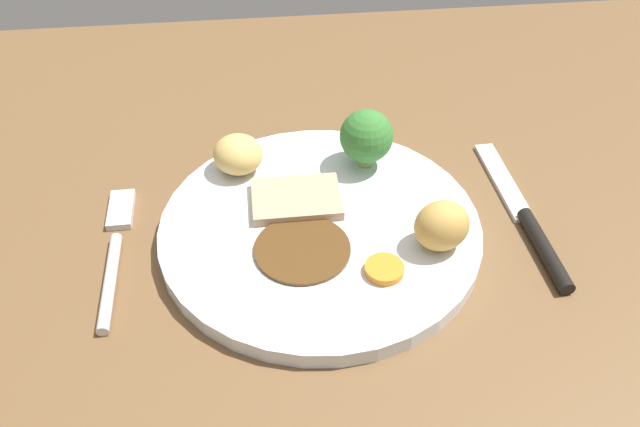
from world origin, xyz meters
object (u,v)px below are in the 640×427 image
at_px(roast_potato_right, 238,154).
at_px(broccoli_floret, 366,137).
at_px(roast_potato_left, 442,226).
at_px(fork, 115,250).
at_px(dinner_plate, 320,229).
at_px(meat_slice_main, 296,199).
at_px(carrot_coin_front, 384,269).
at_px(knife, 528,222).

bearing_deg(roast_potato_right, broccoli_floret, -2.23).
xyz_separation_m(roast_potato_left, roast_potato_right, (-0.15, 0.11, -0.00)).
xyz_separation_m(roast_potato_left, fork, (-0.25, 0.03, -0.03)).
xyz_separation_m(dinner_plate, broccoli_floret, (0.05, 0.07, 0.04)).
height_order(roast_potato_right, fork, roast_potato_right).
xyz_separation_m(meat_slice_main, broccoli_floret, (0.06, 0.05, 0.03)).
bearing_deg(meat_slice_main, carrot_coin_front, -55.80).
xyz_separation_m(carrot_coin_front, fork, (-0.20, 0.06, -0.01)).
height_order(dinner_plate, roast_potato_left, roast_potato_left).
relative_size(roast_potato_right, knife, 0.23).
bearing_deg(roast_potato_left, meat_slice_main, 149.68).
bearing_deg(broccoli_floret, roast_potato_right, 177.77).
bearing_deg(meat_slice_main, roast_potato_right, 132.71).
height_order(meat_slice_main, roast_potato_left, roast_potato_left).
height_order(roast_potato_right, carrot_coin_front, roast_potato_right).
bearing_deg(meat_slice_main, knife, -10.40).
distance_m(dinner_plate, knife, 0.17).
bearing_deg(roast_potato_left, knife, 17.92).
bearing_deg(roast_potato_left, roast_potato_right, 143.62).
distance_m(roast_potato_right, knife, 0.25).
relative_size(dinner_plate, fork, 1.67).
height_order(roast_potato_left, roast_potato_right, roast_potato_left).
bearing_deg(roast_potato_right, roast_potato_left, -36.38).
distance_m(meat_slice_main, broccoli_floret, 0.08).
xyz_separation_m(dinner_plate, knife, (0.17, -0.01, -0.00)).
distance_m(meat_slice_main, roast_potato_left, 0.12).
bearing_deg(meat_slice_main, broccoli_floret, 35.15).
bearing_deg(dinner_plate, meat_slice_main, 121.92).
bearing_deg(knife, carrot_coin_front, 108.97).
distance_m(carrot_coin_front, fork, 0.21).
distance_m(roast_potato_left, knife, 0.09).
distance_m(meat_slice_main, fork, 0.15).
bearing_deg(roast_potato_right, dinner_plate, -50.70).
distance_m(meat_slice_main, knife, 0.19).
bearing_deg(knife, fork, 86.72).
relative_size(dinner_plate, carrot_coin_front, 8.77).
bearing_deg(fork, knife, -91.85).
height_order(meat_slice_main, knife, meat_slice_main).
distance_m(dinner_plate, carrot_coin_front, 0.07).
relative_size(fork, knife, 0.82).
distance_m(fork, knife, 0.33).
distance_m(carrot_coin_front, knife, 0.14).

